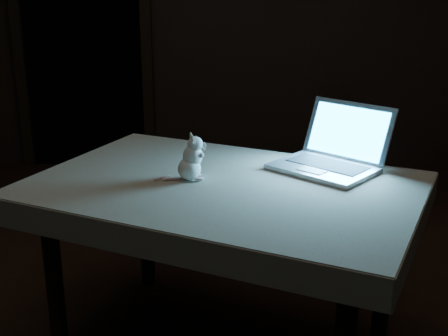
# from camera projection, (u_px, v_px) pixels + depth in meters

# --- Properties ---
(doorway) EXTENTS (1.06, 0.36, 2.13)m
(doorway) POSITION_uv_depth(u_px,v_px,m) (82.00, 30.00, 4.52)
(doorway) COLOR black
(doorway) RESTS_ON back_wall
(table) EXTENTS (1.55, 1.31, 0.71)m
(table) POSITION_uv_depth(u_px,v_px,m) (223.00, 270.00, 2.36)
(table) COLOR black
(table) RESTS_ON floor
(tablecloth) EXTENTS (1.72, 1.57, 0.10)m
(tablecloth) POSITION_uv_depth(u_px,v_px,m) (234.00, 191.00, 2.32)
(tablecloth) COLOR beige
(tablecloth) RESTS_ON table
(laptop) EXTENTS (0.51, 0.50, 0.26)m
(laptop) POSITION_uv_depth(u_px,v_px,m) (324.00, 139.00, 2.35)
(laptop) COLOR #B1B1B6
(laptop) RESTS_ON tablecloth
(plush_mouse) EXTENTS (0.18, 0.18, 0.18)m
(plush_mouse) POSITION_uv_depth(u_px,v_px,m) (189.00, 157.00, 2.26)
(plush_mouse) COLOR white
(plush_mouse) RESTS_ON tablecloth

